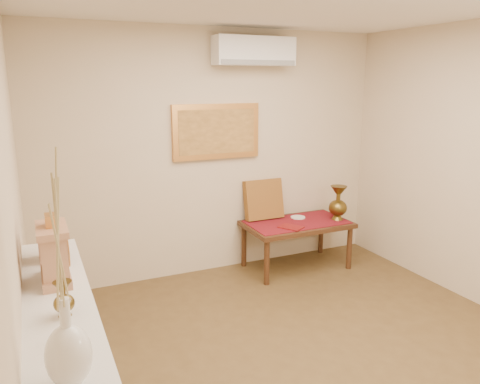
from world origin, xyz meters
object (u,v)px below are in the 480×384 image
display_ledge (65,377)px  low_table (297,228)px  mantel_clock (54,253)px  wooden_chest (50,241)px  white_vase (61,274)px  brass_urn_tall (338,199)px

display_ledge → low_table: bearing=35.1°
mantel_clock → low_table: mantel_clock is taller
display_ledge → mantel_clock: 0.71m
mantel_clock → low_table: size_ratio=0.34×
mantel_clock → wooden_chest: mantel_clock is taller
white_vase → low_table: white_vase is taller
brass_urn_tall → wooden_chest: 3.36m
mantel_clock → display_ledge: bearing=-93.5°
white_vase → wooden_chest: bearing=89.8°
brass_urn_tall → low_table: 0.59m
brass_urn_tall → mantel_clock: mantel_clock is taller
low_table → white_vase: bearing=-134.7°
white_vase → mantel_clock: bearing=89.4°
display_ledge → mantel_clock: mantel_clock is taller
mantel_clock → low_table: 3.19m
white_vase → brass_urn_tall: white_vase is taller
mantel_clock → wooden_chest: 0.39m
display_ledge → low_table: display_ledge is taller
wooden_chest → white_vase: bearing=-90.2°
brass_urn_tall → display_ledge: (-3.16, -1.77, -0.31)m
brass_urn_tall → white_vase: bearing=-140.6°
wooden_chest → low_table: wooden_chest is taller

